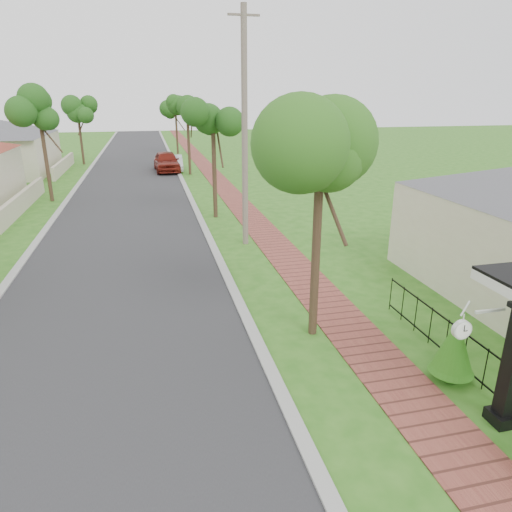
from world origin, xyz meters
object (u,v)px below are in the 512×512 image
object	(u,v)px
utility_pole	(245,132)
parked_car_white	(174,163)
parked_car_red	(167,162)
near_tree	(320,160)
station_clock	(464,328)
porch_post	(512,373)

from	to	relation	value
utility_pole	parked_car_white	bearing A→B (deg)	94.60
parked_car_red	near_tree	world-z (taller)	near_tree
utility_pole	station_clock	bearing A→B (deg)	-82.18
porch_post	station_clock	xyz separation A→B (m)	(-0.85, 0.40, 0.83)
parked_car_white	utility_pole	distance (m)	21.30
parked_car_white	porch_post	bearing A→B (deg)	-81.31
parked_car_red	utility_pole	xyz separation A→B (m)	(2.31, -20.72, 3.81)
parked_car_red	utility_pole	world-z (taller)	utility_pole
porch_post	utility_pole	size ratio (longest dim) A/B	0.28
near_tree	parked_car_red	bearing A→B (deg)	94.84
utility_pole	near_tree	bearing A→B (deg)	-89.12
porch_post	parked_car_white	xyz separation A→B (m)	(-4.15, 33.05, -0.49)
parked_car_red	station_clock	world-z (taller)	station_clock
parked_car_red	utility_pole	distance (m)	21.19
parked_car_red	station_clock	bearing A→B (deg)	-85.69
parked_car_red	station_clock	xyz separation A→B (m)	(3.93, -32.52, 1.13)
porch_post	utility_pole	distance (m)	12.93
parked_car_red	near_tree	distance (m)	29.08
utility_pole	station_clock	world-z (taller)	utility_pole
utility_pole	porch_post	bearing A→B (deg)	-78.54
parked_car_white	utility_pole	bearing A→B (deg)	-83.87
porch_post	parked_car_white	size ratio (longest dim) A/B	0.66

